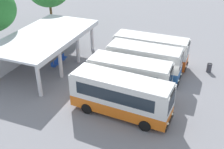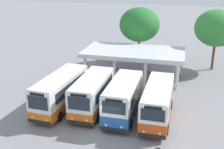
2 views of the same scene
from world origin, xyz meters
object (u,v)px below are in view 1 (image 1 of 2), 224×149
city_bus_second_in_row (130,76)px  litter_bin_apron (209,68)px  city_bus_nearest_orange (121,95)px  waiting_chair_middle_seat (59,61)px  waiting_chair_end_by_column (53,65)px  waiting_chair_fifth_seat (64,57)px  city_bus_middle_cream (144,61)px  waiting_chair_second_from_end (56,63)px  city_bus_fourth_amber (151,50)px  waiting_chair_fourth_seat (62,59)px

city_bus_second_in_row → litter_bin_apron: size_ratio=7.83×
city_bus_nearest_orange → waiting_chair_middle_seat: (5.42, 8.83, -1.27)m
waiting_chair_end_by_column → waiting_chair_fifth_seat: size_ratio=1.00×
city_bus_middle_cream → waiting_chair_second_from_end: bearing=97.4°
city_bus_nearest_orange → city_bus_fourth_amber: city_bus_nearest_orange is taller
litter_bin_apron → city_bus_second_in_row: bearing=137.3°
city_bus_second_in_row → waiting_chair_middle_seat: size_ratio=8.19×
waiting_chair_fifth_seat → litter_bin_apron: bearing=-77.8°
city_bus_second_in_row → waiting_chair_middle_seat: bearing=74.2°
litter_bin_apron → waiting_chair_end_by_column: bearing=110.1°
city_bus_fourth_amber → waiting_chair_second_from_end: size_ratio=8.84×
city_bus_middle_cream → city_bus_fourth_amber: city_bus_middle_cream is taller
city_bus_second_in_row → city_bus_fourth_amber: 6.03m
waiting_chair_end_by_column → waiting_chair_fifth_seat: (2.20, 0.03, 0.00)m
waiting_chair_middle_seat → city_bus_nearest_orange: bearing=-121.5°
city_bus_second_in_row → city_bus_nearest_orange: bearing=-174.1°
city_bus_fourth_amber → waiting_chair_fifth_seat: size_ratio=8.84×
city_bus_nearest_orange → waiting_chair_fifth_seat: 11.04m
city_bus_nearest_orange → waiting_chair_end_by_column: size_ratio=9.23×
city_bus_fourth_amber → city_bus_second_in_row: bearing=177.4°
city_bus_fourth_amber → waiting_chair_end_by_column: (-4.71, 8.75, -1.21)m
waiting_chair_end_by_column → waiting_chair_middle_seat: (1.10, 0.04, 0.00)m
city_bus_fourth_amber → waiting_chair_fourth_seat: bearing=109.4°
city_bus_middle_cream → city_bus_second_in_row: bearing=172.0°
city_bus_second_in_row → city_bus_middle_cream: bearing=-8.0°
waiting_chair_end_by_column → waiting_chair_second_from_end: same height
city_bus_middle_cream → city_bus_fourth_amber: size_ratio=0.91×
waiting_chair_fifth_seat → waiting_chair_middle_seat: bearing=179.2°
waiting_chair_second_from_end → city_bus_nearest_orange: bearing=-119.1°
waiting_chair_second_from_end → waiting_chair_middle_seat: size_ratio=1.00×
waiting_chair_end_by_column → city_bus_nearest_orange: bearing=-116.2°
city_bus_second_in_row → waiting_chair_fifth_seat: 9.28m
litter_bin_apron → waiting_chair_fifth_seat: bearing=102.2°
waiting_chair_middle_seat → city_bus_middle_cream: bearing=-86.1°
city_bus_middle_cream → waiting_chair_fifth_seat: city_bus_middle_cream is taller
city_bus_fourth_amber → waiting_chair_fifth_seat: bearing=106.0°
litter_bin_apron → city_bus_nearest_orange: bearing=148.8°
waiting_chair_end_by_column → waiting_chair_fourth_seat: same height
waiting_chair_end_by_column → waiting_chair_fourth_seat: 1.65m
city_bus_nearest_orange → litter_bin_apron: bearing=-31.2°
city_bus_nearest_orange → waiting_chair_second_from_end: 10.09m
waiting_chair_end_by_column → litter_bin_apron: 15.59m
city_bus_fourth_amber → litter_bin_apron: (0.65, -5.89, -1.28)m
waiting_chair_fourth_seat → waiting_chair_fifth_seat: same height
waiting_chair_end_by_column → waiting_chair_second_from_end: bearing=-4.1°
waiting_chair_fifth_seat → waiting_chair_fourth_seat: bearing=-171.8°
waiting_chair_fifth_seat → city_bus_middle_cream: bearing=-93.2°
city_bus_fourth_amber → waiting_chair_fourth_seat: size_ratio=8.84×
city_bus_nearest_orange → waiting_chair_fourth_seat: size_ratio=9.23×
city_bus_middle_cream → waiting_chair_fifth_seat: size_ratio=8.02×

